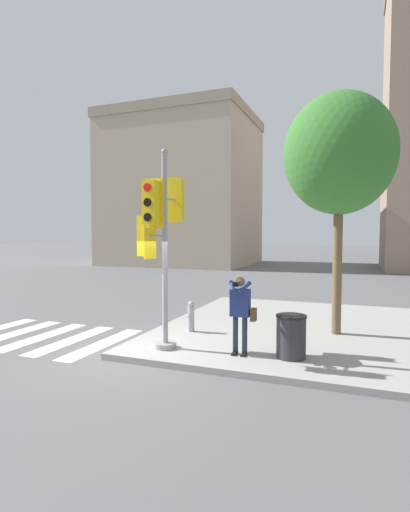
% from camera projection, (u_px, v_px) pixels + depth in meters
% --- Properties ---
extents(ground_plane, '(160.00, 160.00, 0.00)m').
position_uv_depth(ground_plane, '(134.00, 356.00, 8.72)').
color(ground_plane, '#5B5B5E').
extents(sidewalk_corner, '(8.00, 8.00, 0.14)m').
position_uv_depth(sidewalk_corner, '(316.00, 330.00, 10.71)').
color(sidewalk_corner, '#9E9B96').
rests_on(sidewalk_corner, ground_plane).
extents(crosswalk_stripes, '(4.20, 2.94, 0.01)m').
position_uv_depth(crosswalk_stripes, '(43.00, 336.00, 10.34)').
color(crosswalk_stripes, silver).
rests_on(crosswalk_stripes, ground_plane).
extents(traffic_signal_pole, '(0.94, 1.39, 4.36)m').
position_uv_depth(traffic_signal_pole, '(160.00, 231.00, 8.76)').
color(traffic_signal_pole, '#939399').
rests_on(traffic_signal_pole, sidewalk_corner).
extents(person_photographer, '(0.58, 0.54, 1.63)m').
position_uv_depth(person_photographer, '(241.00, 309.00, 8.30)').
color(person_photographer, black).
rests_on(person_photographer, sidewalk_corner).
extents(street_tree, '(2.72, 2.72, 6.00)m').
position_uv_depth(street_tree, '(339.00, 155.00, 9.85)').
color(street_tree, brown).
rests_on(street_tree, sidewalk_corner).
extents(fire_hydrant, '(0.17, 0.23, 0.79)m').
position_uv_depth(fire_hydrant, '(191.00, 316.00, 10.31)').
color(fire_hydrant, '#99999E').
rests_on(fire_hydrant, sidewalk_corner).
extents(trash_bin, '(0.62, 0.62, 0.88)m').
position_uv_depth(trash_bin, '(291.00, 336.00, 8.13)').
color(trash_bin, '#2D2D33').
rests_on(trash_bin, sidewalk_corner).
extents(building_left, '(12.11, 10.03, 12.80)m').
position_uv_depth(building_left, '(183.00, 190.00, 34.83)').
color(building_left, tan).
rests_on(building_left, ground_plane).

